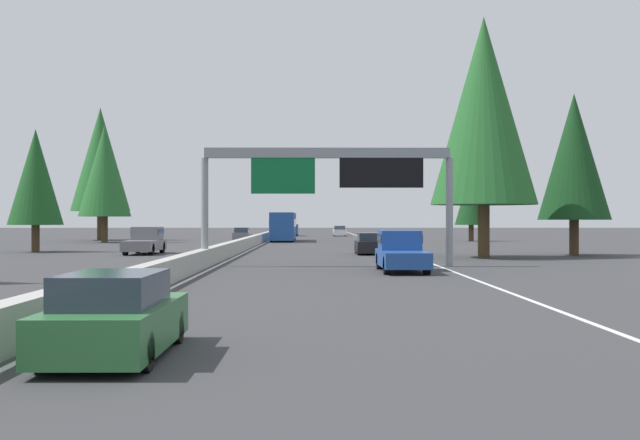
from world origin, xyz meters
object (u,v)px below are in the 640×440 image
object	(u,v)px
minivan_near_right	(291,229)
conifer_left_mid	(105,171)
pickup_distant_a	(401,251)
conifer_left_near	(36,177)
oncoming_near	(146,241)
conifer_right_far	(471,196)
sign_gantry_overhead	(331,172)
bus_mid_center	(283,225)
oncoming_far	(242,235)
sedan_far_center	(115,317)
sedan_mid_left	(340,231)
conifer_left_far	(100,159)
sedan_distant_b	(369,244)
conifer_right_near	(484,111)
conifer_right_mid	(574,157)

from	to	relation	value
minivan_near_right	conifer_left_mid	size ratio (longest dim) A/B	0.41
pickup_distant_a	conifer_left_near	size ratio (longest dim) A/B	0.62
oncoming_near	conifer_right_far	xyz separation A→B (m)	(31.34, -28.87, 4.01)
oncoming_near	sign_gantry_overhead	bearing A→B (deg)	40.12
minivan_near_right	conifer_right_far	distance (m)	34.45
bus_mid_center	oncoming_far	bearing A→B (deg)	63.99
sedan_far_center	minivan_near_right	xyz separation A→B (m)	(99.27, -0.22, 0.27)
conifer_left_mid	pickup_distant_a	bearing A→B (deg)	-150.40
sedan_mid_left	conifer_left_far	bearing A→B (deg)	128.02
conifer_left_near	conifer_left_mid	bearing A→B (deg)	3.12
pickup_distant_a	bus_mid_center	distance (m)	49.98
sedan_distant_b	conifer_right_near	size ratio (longest dim) A/B	0.29
sedan_far_center	sedan_distant_b	world-z (taller)	same
conifer_right_mid	conifer_right_far	distance (m)	33.98
bus_mid_center	conifer_right_near	xyz separation A→B (m)	(-36.89, -13.84, 7.40)
conifer_right_mid	conifer_right_far	world-z (taller)	conifer_right_mid
sedan_far_center	sign_gantry_overhead	bearing A→B (deg)	-9.50
sedan_distant_b	oncoming_far	size ratio (longest dim) A/B	1.00
pickup_distant_a	bus_mid_center	bearing A→B (deg)	8.39
sign_gantry_overhead	minivan_near_right	xyz separation A→B (m)	(73.55, 4.08, -3.80)
conifer_right_mid	conifer_right_far	bearing A→B (deg)	-0.10
pickup_distant_a	sedan_distant_b	bearing A→B (deg)	0.72
oncoming_far	conifer_left_near	xyz separation A→B (m)	(-30.35, 12.33, 4.78)
sedan_distant_b	oncoming_near	world-z (taller)	oncoming_near
sign_gantry_overhead	conifer_left_far	world-z (taller)	conifer_left_far
sign_gantry_overhead	sedan_far_center	size ratio (longest dim) A/B	2.88
pickup_distant_a	conifer_left_near	world-z (taller)	conifer_left_near
sedan_mid_left	oncoming_near	world-z (taller)	oncoming_near
sign_gantry_overhead	conifer_left_far	size ratio (longest dim) A/B	0.83
sedan_far_center	oncoming_near	world-z (taller)	oncoming_near
oncoming_near	conifer_left_near	bearing A→B (deg)	-110.09
sedan_distant_b	conifer_left_near	size ratio (longest dim) A/B	0.49
sedan_mid_left	conifer_left_near	size ratio (longest dim) A/B	0.49
oncoming_near	conifer_left_near	distance (m)	10.33
oncoming_far	conifer_right_mid	size ratio (longest dim) A/B	0.41
sedan_far_center	conifer_left_mid	world-z (taller)	conifer_left_mid
sedan_mid_left	conifer_right_mid	bearing A→B (deg)	-167.42
sign_gantry_overhead	minivan_near_right	world-z (taller)	sign_gantry_overhead
bus_mid_center	conifer_right_far	world-z (taller)	conifer_right_far
conifer_left_mid	sedan_distant_b	bearing A→B (deg)	-137.56
pickup_distant_a	conifer_right_far	size ratio (longest dim) A/B	0.69
sedan_distant_b	conifer_right_near	world-z (taller)	conifer_right_near
conifer_left_near	pickup_distant_a	bearing A→B (deg)	-131.33
oncoming_far	conifer_right_far	bearing A→B (deg)	85.03
conifer_left_mid	conifer_right_mid	bearing A→B (deg)	-127.24
conifer_right_near	conifer_left_mid	size ratio (longest dim) A/B	1.23
oncoming_far	sign_gantry_overhead	bearing A→B (deg)	10.38
pickup_distant_a	oncoming_near	distance (m)	23.99
oncoming_near	conifer_left_far	bearing A→B (deg)	-160.22
conifer_right_near	conifer_left_mid	distance (m)	45.80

